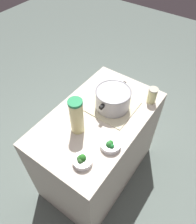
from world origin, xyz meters
name	(u,v)px	position (x,y,z in m)	size (l,w,h in m)	color
ground_plane	(98,170)	(0.00, 0.00, 0.00)	(8.00, 8.00, 0.00)	slate
counter_slab	(98,148)	(0.00, 0.00, 0.44)	(1.08, 0.65, 0.87)	beige
dish_cloth	(112,106)	(-0.15, 0.03, 0.88)	(0.34, 0.34, 0.01)	beige
cooking_pot	(113,98)	(-0.15, 0.03, 0.96)	(0.34, 0.27, 0.16)	#B7B7BC
lemonade_pitcher	(77,116)	(0.18, -0.05, 1.02)	(0.10, 0.10, 0.29)	#E8DD90
mason_jar	(152,95)	(-0.38, 0.25, 0.94)	(0.07, 0.07, 0.13)	#EAE99D
broccoli_bowl_front	(82,160)	(0.37, 0.15, 0.90)	(0.12, 0.12, 0.08)	silver
broccoli_bowl_center	(111,145)	(0.17, 0.23, 0.90)	(0.14, 0.14, 0.07)	silver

